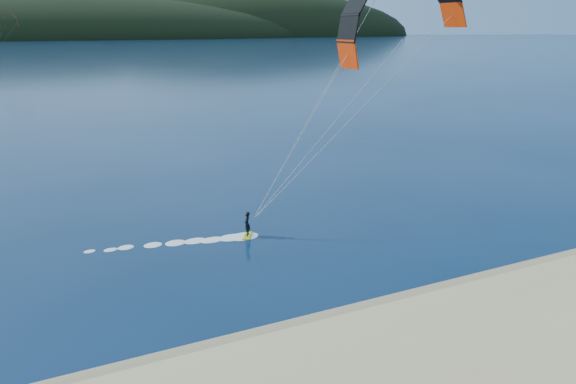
{
  "coord_description": "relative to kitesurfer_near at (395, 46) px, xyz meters",
  "views": [
    {
      "loc": [
        -7.46,
        -13.4,
        13.39
      ],
      "look_at": [
        3.06,
        10.0,
        5.0
      ],
      "focal_mm": 31.47,
      "sensor_mm": 36.0,
      "label": 1
    }
  ],
  "objects": [
    {
      "name": "wet_sand",
      "position": [
        -11.26,
        -8.06,
        -12.27
      ],
      "size": [
        220.0,
        2.5,
        0.1
      ],
      "color": "#927F55",
      "rests_on": "ground"
    },
    {
      "name": "headland",
      "position": [
        -10.62,
        732.72,
        -12.32
      ],
      "size": [
        1200.0,
        310.0,
        140.0
      ],
      "color": "black",
      "rests_on": "ground"
    },
    {
      "name": "kitesurfer_near",
      "position": [
        0.0,
        0.0,
        0.0
      ],
      "size": [
        23.87,
        6.83,
        16.31
      ],
      "color": "#B3C617",
      "rests_on": "ground"
    },
    {
      "name": "kitesurfer_far",
      "position": [
        -32.63,
        184.84,
        2.28
      ],
      "size": [
        13.17,
        7.56,
        17.53
      ],
      "color": "#B3C617",
      "rests_on": "ground"
    }
  ]
}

